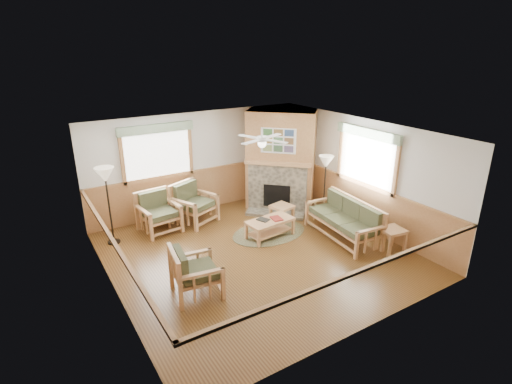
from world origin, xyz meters
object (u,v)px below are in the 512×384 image
floor_lamp_left (109,206)px  armchair_back_right (194,203)px  end_table_chairs (169,214)px  armchair_back_left (159,213)px  sofa (343,220)px  armchair_left (196,271)px  end_table_sofa (391,240)px  coffee_table (270,228)px  footstool (282,213)px  floor_lamp_right (325,187)px

floor_lamp_left → armchair_back_right: bearing=1.6°
end_table_chairs → armchair_back_left: bearing=-139.6°
sofa → armchair_left: bearing=-80.5°
sofa → armchair_left: size_ratio=2.13×
armchair_back_right → armchair_left: bearing=-136.7°
sofa → armchair_back_left: bearing=-120.9°
end_table_chairs → end_table_sofa: bearing=-48.2°
coffee_table → armchair_left: bearing=-159.0°
armchair_left → end_table_chairs: (0.68, 3.21, -0.21)m
floor_lamp_left → armchair_left: bearing=-74.1°
footstool → floor_lamp_right: 1.31m
armchair_back_left → end_table_chairs: 0.53m
floor_lamp_left → floor_lamp_right: bearing=-15.8°
sofa → floor_lamp_left: size_ratio=1.09×
armchair_left → footstool: 3.68m
sofa → armchair_back_right: armchair_back_right is taller
footstool → floor_lamp_left: floor_lamp_left is taller
end_table_chairs → footstool: (2.52, -1.41, -0.05)m
coffee_table → floor_lamp_right: (1.87, 0.24, 0.62)m
sofa → floor_lamp_right: (0.42, 1.17, 0.38)m
end_table_chairs → end_table_sofa: end_table_sofa is taller
sofa → armchair_back_left: armchair_back_left is taller
armchair_back_left → floor_lamp_right: 4.25m
sofa → floor_lamp_right: 1.30m
armchair_left → floor_lamp_left: 3.02m
armchair_back_left → end_table_sofa: size_ratio=1.75×
end_table_chairs → footstool: 2.89m
armchair_back_right → end_table_sofa: armchair_back_right is taller
sofa → coffee_table: bearing=-117.0°
armchair_left → end_table_sofa: armchair_left is taller
coffee_table → end_table_chairs: end_table_chairs is taller
footstool → armchair_left: bearing=-150.7°
armchair_back_left → coffee_table: bearing=-45.5°
end_table_sofa → floor_lamp_right: 2.33m
armchair_back_right → armchair_back_left: bearing=158.7°
armchair_left → sofa: bearing=-77.7°
sofa → footstool: sofa is taller
end_table_chairs → floor_lamp_right: bearing=-26.2°
coffee_table → floor_lamp_right: 1.98m
sofa → end_table_chairs: 4.34m
armchair_back_left → floor_lamp_left: floor_lamp_left is taller
footstool → floor_lamp_left: bearing=165.0°
end_table_sofa → footstool: end_table_sofa is taller
sofa → armchair_back_right: bearing=-130.1°
armchair_back_right → coffee_table: 2.11m
end_table_chairs → floor_lamp_left: 1.66m
armchair_left → floor_lamp_right: 4.53m
armchair_back_right → floor_lamp_right: 3.39m
coffee_table → floor_lamp_left: size_ratio=0.61×
floor_lamp_right → end_table_chairs: bearing=153.8°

